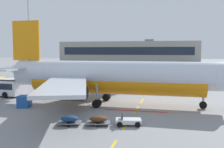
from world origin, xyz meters
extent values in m
cube|color=yellow|center=(18.00, 8.75, 0.00)|extent=(0.24, 4.00, 0.01)
cube|color=yellow|center=(18.00, 15.67, 0.00)|extent=(0.24, 4.00, 0.01)
cube|color=yellow|center=(18.00, 22.83, 0.00)|extent=(0.24, 4.00, 0.01)
cube|color=yellow|center=(18.00, 28.89, 0.00)|extent=(0.24, 4.00, 0.01)
cube|color=yellow|center=(18.00, 35.90, 0.00)|extent=(0.24, 4.00, 0.01)
cube|color=yellow|center=(18.00, 41.40, 0.00)|extent=(0.24, 4.00, 0.01)
cube|color=yellow|center=(18.00, 47.58, 0.00)|extent=(0.24, 4.00, 0.01)
cube|color=yellow|center=(18.00, 54.15, 0.00)|extent=(0.24, 4.00, 0.01)
cube|color=yellow|center=(18.00, 60.68, 0.00)|extent=(0.24, 4.00, 0.01)
cube|color=yellow|center=(18.00, 67.28, 0.00)|extent=(0.24, 4.00, 0.01)
cube|color=yellow|center=(18.00, 73.06, 0.00)|extent=(0.24, 4.00, 0.01)
cube|color=yellow|center=(18.00, 79.84, 0.00)|extent=(0.24, 4.00, 0.01)
cube|color=yellow|center=(18.00, 86.43, 0.00)|extent=(0.24, 4.00, 0.01)
cube|color=#B21414|center=(18.00, 22.00, 0.00)|extent=(8.00, 0.40, 0.01)
cylinder|color=silver|center=(14.62, 25.42, 4.30)|extent=(30.12, 3.94, 3.80)
cylinder|color=orange|center=(14.62, 25.42, 3.26)|extent=(24.52, 3.61, 3.50)
cone|color=silver|center=(-1.13, 25.50, 4.78)|extent=(4.21, 3.25, 3.23)
cube|color=#192333|center=(28.62, 25.36, 4.97)|extent=(1.61, 2.86, 0.60)
cube|color=orange|center=(0.62, 25.49, 9.20)|extent=(4.40, 0.38, 6.00)
cube|color=silver|center=(-0.06, 28.69, 5.06)|extent=(3.23, 6.41, 0.24)
cube|color=silver|center=(-0.09, 22.29, 5.06)|extent=(3.23, 6.41, 0.24)
cube|color=#B7BCC6|center=(10.69, 33.94, 3.83)|extent=(10.21, 17.63, 0.36)
cube|color=#B7BCC6|center=(10.61, 16.94, 3.83)|extent=(10.08, 17.64, 0.36)
cylinder|color=#4C4F54|center=(10.53, 30.94, 2.38)|extent=(3.21, 2.11, 2.10)
cylinder|color=black|center=(12.13, 30.94, 2.38)|extent=(0.13, 1.79, 1.79)
cylinder|color=#4C4F54|center=(10.47, 19.94, 2.38)|extent=(3.21, 2.11, 2.10)
cylinder|color=black|center=(12.07, 19.94, 2.38)|extent=(0.13, 1.79, 1.79)
cylinder|color=gray|center=(26.52, 25.37, 1.83)|extent=(0.28, 0.28, 2.67)
cylinder|color=black|center=(26.52, 25.37, 0.50)|extent=(0.99, 0.28, 0.99)
cylinder|color=gray|center=(12.64, 28.03, 1.86)|extent=(0.28, 0.28, 2.61)
cylinder|color=black|center=(12.64, 28.38, 0.55)|extent=(1.10, 0.36, 1.10)
cylinder|color=black|center=(12.64, 27.68, 0.55)|extent=(1.10, 0.36, 1.10)
cylinder|color=gray|center=(12.61, 22.83, 1.86)|extent=(0.28, 0.28, 2.61)
cylinder|color=black|center=(12.61, 23.18, 0.55)|extent=(1.10, 0.36, 1.10)
cylinder|color=black|center=(12.61, 22.48, 0.55)|extent=(1.10, 0.36, 1.10)
cylinder|color=black|center=(-3.65, 28.88, 0.50)|extent=(1.03, 0.41, 1.00)
cylinder|color=black|center=(-3.91, 26.19, 0.50)|extent=(1.03, 0.41, 1.00)
cube|color=yellow|center=(-13.03, 37.49, 1.59)|extent=(2.88, 2.93, 1.10)
cube|color=#192333|center=(-12.71, 38.59, 1.69)|extent=(1.86, 0.60, 0.64)
cylinder|color=black|center=(-11.90, 37.08, 0.48)|extent=(0.54, 1.00, 0.96)
cube|color=silver|center=(18.23, 15.40, 0.46)|extent=(2.84, 1.91, 0.44)
cube|color=black|center=(17.60, 15.27, 0.86)|extent=(0.35, 1.12, 0.56)
cylinder|color=black|center=(18.98, 16.28, 0.28)|extent=(0.59, 0.29, 0.56)
cylinder|color=black|center=(19.27, 14.91, 0.28)|extent=(0.59, 0.29, 0.56)
cylinder|color=black|center=(17.20, 15.90, 0.28)|extent=(0.59, 0.29, 0.56)
cylinder|color=black|center=(17.49, 14.53, 0.28)|extent=(0.59, 0.29, 0.56)
cube|color=slate|center=(15.20, 14.75, 0.28)|extent=(2.66, 1.97, 0.12)
ellipsoid|color=#4C2D19|center=(15.20, 14.75, 0.66)|extent=(2.04, 1.56, 0.64)
cylinder|color=black|center=(15.06, 15.41, 0.22)|extent=(0.46, 0.23, 0.44)
cylinder|color=black|center=(15.34, 14.09, 0.22)|extent=(0.46, 0.23, 0.44)
cube|color=slate|center=(12.27, 14.12, 0.28)|extent=(2.66, 1.97, 0.12)
ellipsoid|color=navy|center=(12.27, 14.12, 0.66)|extent=(2.04, 1.56, 0.64)
cylinder|color=black|center=(12.13, 14.78, 0.22)|extent=(0.46, 0.23, 0.44)
cylinder|color=black|center=(12.41, 13.46, 0.22)|extent=(0.46, 0.23, 0.44)
cube|color=#194C9E|center=(3.00, 20.70, 0.80)|extent=(1.85, 1.82, 1.60)
cube|color=silver|center=(3.00, 20.70, 0.80)|extent=(1.60, 0.33, 1.36)
cylinder|color=slate|center=(-24.52, 68.42, 0.30)|extent=(0.70, 0.70, 0.60)
cylinder|color=#9EA0A5|center=(-24.52, 68.42, 12.38)|extent=(0.36, 0.36, 24.76)
cube|color=#9E998E|center=(-7.05, 164.93, 6.73)|extent=(89.69, 26.39, 13.46)
cube|color=#192333|center=(-7.05, 151.68, 7.40)|extent=(82.51, 0.12, 4.85)
cube|color=gray|center=(6.41, 164.93, 14.26)|extent=(6.00, 5.00, 1.60)
camera|label=1|loc=(22.74, -10.79, 7.70)|focal=42.21mm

